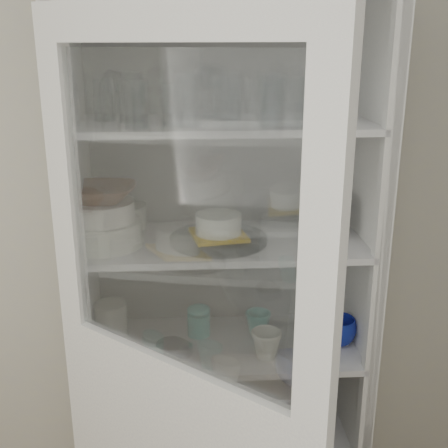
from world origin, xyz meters
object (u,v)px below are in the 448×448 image
(plate_stack_back, at_px, (119,216))
(cream_bowl, at_px, (103,211))
(terracotta_bowl, at_px, (101,193))
(grey_bowl_stack, at_px, (324,218))
(white_canister, at_px, (111,321))
(yellow_trivet, at_px, (219,235))
(tin_box, at_px, (282,426))
(glass_platter, at_px, (219,239))
(pantry_cabinet, at_px, (223,314))
(teal_jar, at_px, (199,322))
(goblet_0, at_px, (113,91))
(goblet_2, at_px, (215,89))
(plate_stack_front, at_px, (104,233))
(cupboard_door, at_px, (178,434))
(mug_blue, at_px, (338,331))
(measuring_cups, at_px, (172,349))
(mug_white, at_px, (266,344))
(goblet_3, at_px, (326,89))
(goblet_1, at_px, (205,89))
(mug_teal, at_px, (258,323))
(cream_dish, at_px, (186,428))
(white_ramekin, at_px, (219,224))

(plate_stack_back, distance_m, cream_bowl, 0.20)
(terracotta_bowl, relative_size, grey_bowl_stack, 1.60)
(plate_stack_back, xyz_separation_m, terracotta_bowl, (-0.03, -0.19, 0.13))
(white_canister, bearing_deg, yellow_trivet, -12.47)
(white_canister, height_order, tin_box, white_canister)
(glass_platter, bearing_deg, grey_bowl_stack, 2.64)
(pantry_cabinet, distance_m, teal_jar, 0.09)
(goblet_0, xyz_separation_m, goblet_2, (0.34, -0.03, 0.01))
(goblet_0, relative_size, plate_stack_back, 0.84)
(plate_stack_front, xyz_separation_m, cream_bowl, (0.00, 0.00, 0.07))
(plate_stack_front, bearing_deg, pantry_cabinet, 14.89)
(cupboard_door, height_order, mug_blue, cupboard_door)
(plate_stack_back, relative_size, teal_jar, 1.96)
(grey_bowl_stack, height_order, measuring_cups, grey_bowl_stack)
(cupboard_door, bearing_deg, terracotta_bowl, 157.57)
(cupboard_door, bearing_deg, mug_white, 94.28)
(mug_blue, bearing_deg, measuring_cups, -152.63)
(goblet_3, relative_size, glass_platter, 0.57)
(goblet_1, height_order, yellow_trivet, goblet_1)
(mug_teal, xyz_separation_m, teal_jar, (-0.22, 0.01, 0.01))
(goblet_0, relative_size, tin_box, 0.84)
(plate_stack_back, distance_m, yellow_trivet, 0.40)
(cream_dish, bearing_deg, glass_platter, -13.35)
(cupboard_door, relative_size, teal_jar, 19.61)
(yellow_trivet, height_order, measuring_cups, yellow_trivet)
(plate_stack_back, distance_m, mug_teal, 0.65)
(plate_stack_front, height_order, tin_box, plate_stack_front)
(goblet_2, relative_size, plate_stack_back, 0.93)
(mug_white, bearing_deg, teal_jar, 166.16)
(goblet_1, relative_size, plate_stack_front, 0.73)
(cream_dish, bearing_deg, white_ramekin, -13.35)
(mug_teal, bearing_deg, teal_jar, -177.56)
(goblet_3, height_order, measuring_cups, goblet_3)
(goblet_1, distance_m, grey_bowl_stack, 0.59)
(mug_teal, relative_size, tin_box, 0.46)
(goblet_3, bearing_deg, mug_white, -137.49)
(mug_teal, bearing_deg, terracotta_bowl, -165.77)
(cream_bowl, height_order, mug_teal, cream_bowl)
(terracotta_bowl, bearing_deg, teal_jar, 18.07)
(pantry_cabinet, bearing_deg, grey_bowl_stack, -13.57)
(goblet_2, xyz_separation_m, white_ramekin, (0.00, -0.13, -0.43))
(yellow_trivet, distance_m, grey_bowl_stack, 0.36)
(goblet_2, bearing_deg, goblet_0, 174.48)
(yellow_trivet, bearing_deg, plate_stack_front, -178.85)
(grey_bowl_stack, height_order, mug_teal, grey_bowl_stack)
(goblet_0, relative_size, mug_white, 1.60)
(measuring_cups, height_order, white_canister, white_canister)
(white_canister, bearing_deg, goblet_1, 5.51)
(pantry_cabinet, height_order, glass_platter, pantry_cabinet)
(pantry_cabinet, distance_m, plate_stack_back, 0.53)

